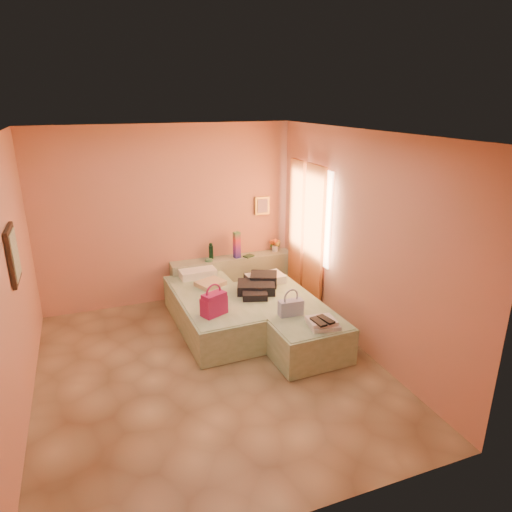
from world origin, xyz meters
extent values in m
plane|color=tan|center=(0.00, 0.00, 0.00)|extent=(4.50, 4.50, 0.00)
cube|color=tan|center=(0.00, 2.25, 1.40)|extent=(4.00, 0.02, 2.80)
cube|color=tan|center=(-2.00, 0.00, 1.40)|extent=(0.02, 4.50, 2.80)
cube|color=tan|center=(2.00, 0.00, 1.40)|extent=(0.02, 4.50, 2.80)
cube|color=silver|center=(0.00, 0.00, 2.80)|extent=(4.00, 4.50, 0.02)
cube|color=#FFCC9E|center=(1.98, 1.25, 1.50)|extent=(0.02, 1.10, 1.40)
cube|color=#CF6D31|center=(1.94, 1.10, 1.15)|extent=(0.05, 0.55, 2.20)
cube|color=#CF6D31|center=(1.94, 1.70, 1.15)|extent=(0.05, 0.45, 2.20)
cube|color=black|center=(-1.97, 0.40, 1.60)|extent=(0.04, 0.50, 0.60)
cube|color=#AA9438|center=(1.55, 2.22, 1.45)|extent=(0.25, 0.04, 0.30)
cube|color=#97A486|center=(0.98, 2.10, 0.33)|extent=(2.05, 0.30, 0.65)
cube|color=#B0C9A2|center=(0.31, 1.05, 0.25)|extent=(0.97, 2.03, 0.50)
cube|color=#B0C9A2|center=(1.21, 0.44, 0.25)|extent=(0.97, 2.03, 0.50)
cylinder|color=#123221|center=(0.63, 2.15, 0.78)|extent=(0.08, 0.08, 0.26)
cube|color=#B01558|center=(1.04, 2.06, 0.87)|extent=(0.11, 0.11, 0.44)
cylinder|color=#488561|center=(0.56, 2.05, 0.67)|extent=(0.16, 0.16, 0.03)
cube|color=#234228|center=(1.24, 2.02, 0.66)|extent=(0.19, 0.17, 0.03)
cube|color=silver|center=(1.76, 2.14, 0.78)|extent=(0.25, 0.25, 0.26)
cube|color=#B01558|center=(0.19, 0.46, 0.65)|extent=(0.37, 0.30, 0.30)
cube|color=tan|center=(0.40, 1.41, 0.53)|extent=(0.48, 0.44, 0.07)
cube|color=black|center=(1.01, 0.96, 0.59)|extent=(0.74, 0.74, 0.18)
cube|color=#3C4E90|center=(1.11, 0.10, 0.60)|extent=(0.32, 0.15, 0.20)
cube|color=silver|center=(1.35, -0.34, 0.55)|extent=(0.39, 0.35, 0.10)
cube|color=black|center=(1.30, -0.39, 0.61)|extent=(0.21, 0.26, 0.03)
camera|label=1|loc=(-1.20, -4.70, 3.15)|focal=32.00mm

